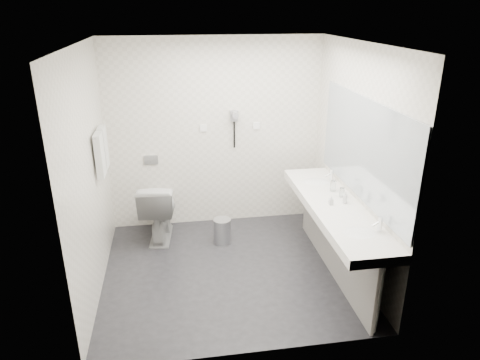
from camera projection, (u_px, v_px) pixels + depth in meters
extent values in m
plane|color=#232327|center=(229.00, 270.00, 5.04)|extent=(2.80, 2.80, 0.00)
plane|color=white|center=(227.00, 43.00, 4.11)|extent=(2.80, 2.80, 0.00)
plane|color=silver|center=(215.00, 135.00, 5.77)|extent=(2.80, 0.00, 2.80)
plane|color=silver|center=(250.00, 226.00, 3.38)|extent=(2.80, 0.00, 2.80)
plane|color=silver|center=(89.00, 176.00, 4.37)|extent=(0.00, 2.60, 2.60)
plane|color=silver|center=(355.00, 161.00, 4.78)|extent=(0.00, 2.60, 2.60)
cube|color=white|center=(334.00, 208.00, 4.72)|extent=(0.55, 2.20, 0.10)
cube|color=gray|center=(334.00, 243.00, 4.88)|extent=(0.03, 2.15, 0.75)
cylinder|color=silver|center=(378.00, 300.00, 3.93)|extent=(0.06, 0.06, 0.75)
cylinder|color=silver|center=(308.00, 204.00, 5.84)|extent=(0.06, 0.06, 0.75)
cube|color=#B2BCC6|center=(364.00, 149.00, 4.52)|extent=(0.02, 2.20, 1.05)
ellipsoid|color=white|center=(359.00, 234.00, 4.11)|extent=(0.40, 0.31, 0.05)
ellipsoid|color=white|center=(316.00, 183.00, 5.30)|extent=(0.40, 0.31, 0.05)
cylinder|color=silver|center=(380.00, 224.00, 4.11)|extent=(0.04, 0.04, 0.15)
cylinder|color=silver|center=(332.00, 175.00, 5.30)|extent=(0.04, 0.04, 0.15)
imported|color=white|center=(331.00, 200.00, 4.67)|extent=(0.05, 0.05, 0.10)
imported|color=white|center=(345.00, 197.00, 4.70)|extent=(0.07, 0.07, 0.14)
cylinder|color=silver|center=(342.00, 192.00, 4.86)|extent=(0.06, 0.06, 0.10)
cylinder|color=silver|center=(333.00, 186.00, 5.02)|extent=(0.07, 0.07, 0.12)
imported|color=white|center=(159.00, 210.00, 5.63)|extent=(0.52, 0.82, 0.79)
cube|color=#B2B5BA|center=(151.00, 160.00, 5.74)|extent=(0.18, 0.02, 0.12)
cylinder|color=#B2B5BA|center=(222.00, 231.00, 5.58)|extent=(0.28, 0.28, 0.31)
cylinder|color=#B2B5BA|center=(222.00, 220.00, 5.52)|extent=(0.22, 0.22, 0.02)
cylinder|color=silver|center=(98.00, 132.00, 4.77)|extent=(0.02, 0.62, 0.02)
cube|color=silver|center=(100.00, 155.00, 4.73)|extent=(0.07, 0.24, 0.48)
cube|color=silver|center=(103.00, 147.00, 4.98)|extent=(0.07, 0.24, 0.48)
cube|color=gray|center=(234.00, 116.00, 5.68)|extent=(0.10, 0.04, 0.14)
cylinder|color=gray|center=(235.00, 115.00, 5.61)|extent=(0.08, 0.14, 0.08)
cylinder|color=black|center=(234.00, 135.00, 5.76)|extent=(0.02, 0.02, 0.35)
cube|color=white|center=(203.00, 128.00, 5.70)|extent=(0.09, 0.02, 0.09)
cube|color=white|center=(256.00, 126.00, 5.80)|extent=(0.09, 0.02, 0.09)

